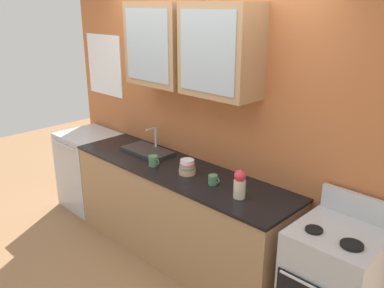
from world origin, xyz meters
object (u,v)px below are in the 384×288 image
(sink_faucet, at_px, (148,150))
(dishwasher, at_px, (90,170))
(bowl_stack, at_px, (187,167))
(cup_near_bowls, at_px, (213,180))
(stove_range, at_px, (332,288))
(vase, at_px, (240,184))
(cup_near_sink, at_px, (153,161))

(sink_faucet, distance_m, dishwasher, 1.10)
(bowl_stack, bearing_deg, cup_near_bowls, -0.71)
(sink_faucet, height_order, bowl_stack, sink_faucet)
(sink_faucet, bearing_deg, bowl_stack, -9.09)
(stove_range, distance_m, vase, 0.98)
(cup_near_sink, xyz_separation_m, dishwasher, (-1.31, 0.10, -0.51))
(sink_faucet, xyz_separation_m, dishwasher, (-0.99, -0.10, -0.48))
(sink_faucet, relative_size, vase, 2.33)
(bowl_stack, xyz_separation_m, vase, (0.62, -0.05, 0.05))
(bowl_stack, xyz_separation_m, cup_near_sink, (-0.36, -0.09, -0.01))
(sink_faucet, height_order, cup_near_sink, sink_faucet)
(stove_range, distance_m, dishwasher, 3.08)
(stove_range, xyz_separation_m, cup_near_bowls, (-1.11, -0.02, 0.49))
(vase, relative_size, cup_near_bowls, 2.06)
(sink_faucet, distance_m, cup_near_sink, 0.38)
(bowl_stack, relative_size, cup_near_bowls, 1.35)
(bowl_stack, height_order, cup_near_bowls, bowl_stack)
(stove_range, distance_m, cup_near_bowls, 1.21)
(stove_range, height_order, cup_near_bowls, stove_range)
(stove_range, relative_size, sink_faucet, 2.04)
(vase, xyz_separation_m, dishwasher, (-2.29, 0.06, -0.57))
(bowl_stack, height_order, cup_near_sink, bowl_stack)
(stove_range, bearing_deg, dishwasher, -179.92)
(dishwasher, bearing_deg, sink_faucet, 5.54)
(sink_faucet, relative_size, bowl_stack, 3.54)
(bowl_stack, height_order, vase, vase)
(stove_range, distance_m, cup_near_sink, 1.85)
(stove_range, distance_m, sink_faucet, 2.15)
(sink_faucet, relative_size, cup_near_sink, 4.25)
(stove_range, relative_size, cup_near_bowls, 9.76)
(stove_range, bearing_deg, cup_near_sink, -176.60)
(cup_near_sink, bearing_deg, cup_near_bowls, 7.20)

